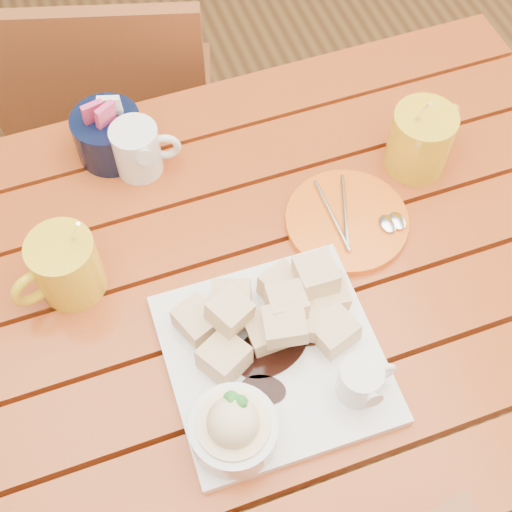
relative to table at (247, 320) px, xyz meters
name	(u,v)px	position (x,y,z in m)	size (l,w,h in m)	color
ground	(250,442)	(0.00, 0.00, -0.64)	(5.00, 5.00, 0.00)	#513117
table	(247,320)	(0.00, 0.00, 0.00)	(1.20, 0.79, 0.75)	#984013
dessert_plate	(269,363)	(-0.02, -0.13, 0.14)	(0.28, 0.28, 0.11)	white
coffee_mug_left	(64,267)	(-0.23, 0.08, 0.16)	(0.13, 0.09, 0.15)	yellow
coffee_mug_right	(422,139)	(0.33, 0.12, 0.16)	(0.13, 0.10, 0.16)	yellow
cream_pitcher	(138,149)	(-0.08, 0.26, 0.15)	(0.11, 0.09, 0.09)	white
sugar_caddy	(109,134)	(-0.12, 0.31, 0.15)	(0.11, 0.11, 0.12)	black
orange_saucer	(348,221)	(0.18, 0.05, 0.11)	(0.18, 0.18, 0.02)	orange
chair_far	(118,119)	(-0.08, 0.63, -0.17)	(0.50, 0.50, 0.85)	brown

